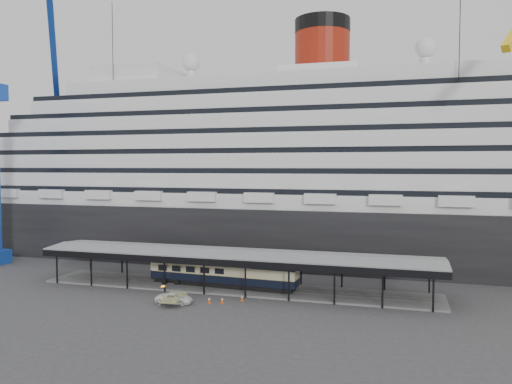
{
  "coord_description": "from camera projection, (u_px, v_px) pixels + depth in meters",
  "views": [
    {
      "loc": [
        22.05,
        -60.32,
        17.16
      ],
      "look_at": [
        2.28,
        8.0,
        13.43
      ],
      "focal_mm": 35.0,
      "sensor_mm": 36.0,
      "label": 1
    }
  ],
  "objects": [
    {
      "name": "ground",
      "position": [
        222.0,
        298.0,
        64.88
      ],
      "size": [
        200.0,
        200.0,
        0.0
      ],
      "primitive_type": "plane",
      "color": "#37373A",
      "rests_on": "ground"
    },
    {
      "name": "cruise_ship",
      "position": [
        280.0,
        160.0,
        94.61
      ],
      "size": [
        130.0,
        30.0,
        43.9
      ],
      "color": "black",
      "rests_on": "ground"
    },
    {
      "name": "platform_canopy",
      "position": [
        234.0,
        272.0,
        69.56
      ],
      "size": [
        56.0,
        9.18,
        5.3
      ],
      "color": "slate",
      "rests_on": "ground"
    },
    {
      "name": "port_truck",
      "position": [
        174.0,
        299.0,
        62.09
      ],
      "size": [
        4.82,
        2.62,
        1.28
      ],
      "primitive_type": "imported",
      "rotation": [
        0.0,
        0.0,
        1.68
      ],
      "color": "white",
      "rests_on": "ground"
    },
    {
      "name": "pullman_carriage",
      "position": [
        223.0,
        270.0,
        70.02
      ],
      "size": [
        21.71,
        4.06,
        21.19
      ],
      "rotation": [
        0.0,
        0.0,
        -0.06
      ],
      "color": "black",
      "rests_on": "ground"
    },
    {
      "name": "traffic_cone_left",
      "position": [
        209.0,
        300.0,
        62.32
      ],
      "size": [
        0.53,
        0.53,
        0.83
      ],
      "rotation": [
        0.0,
        0.0,
        -0.29
      ],
      "color": "#F4480D",
      "rests_on": "ground"
    },
    {
      "name": "traffic_cone_mid",
      "position": [
        222.0,
        300.0,
        62.27
      ],
      "size": [
        0.53,
        0.53,
        0.83
      ],
      "rotation": [
        0.0,
        0.0,
        0.27
      ],
      "color": "#F4460D",
      "rests_on": "ground"
    },
    {
      "name": "traffic_cone_right",
      "position": [
        242.0,
        298.0,
        63.36
      ],
      "size": [
        0.48,
        0.48,
        0.78
      ],
      "rotation": [
        0.0,
        0.0,
        -0.23
      ],
      "color": "#D9500C",
      "rests_on": "ground"
    }
  ]
}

